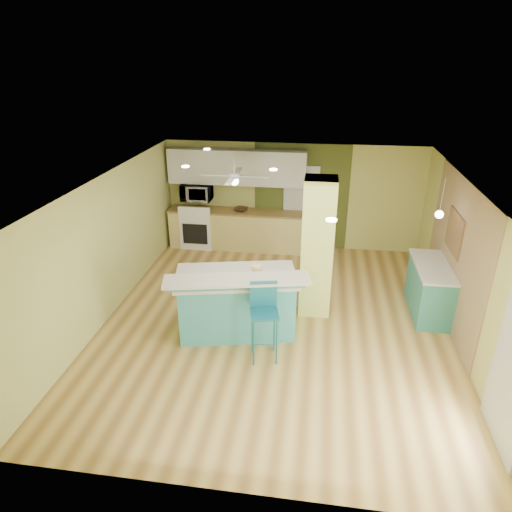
# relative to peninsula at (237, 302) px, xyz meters

# --- Properties ---
(floor) EXTENTS (6.00, 7.00, 0.01)m
(floor) POSITION_rel_peninsula_xyz_m (0.64, 0.37, -0.56)
(floor) COLOR olive
(floor) RESTS_ON ground
(ceiling) EXTENTS (6.00, 7.00, 0.01)m
(ceiling) POSITION_rel_peninsula_xyz_m (0.64, 0.37, 1.95)
(ceiling) COLOR white
(ceiling) RESTS_ON wall_back
(wall_back) EXTENTS (6.00, 0.01, 2.50)m
(wall_back) POSITION_rel_peninsula_xyz_m (0.64, 3.87, 0.69)
(wall_back) COLOR #C1C067
(wall_back) RESTS_ON floor
(wall_front) EXTENTS (6.00, 0.01, 2.50)m
(wall_front) POSITION_rel_peninsula_xyz_m (0.64, -3.14, 0.69)
(wall_front) COLOR #C1C067
(wall_front) RESTS_ON floor
(wall_left) EXTENTS (0.01, 7.00, 2.50)m
(wall_left) POSITION_rel_peninsula_xyz_m (-2.37, 0.37, 0.69)
(wall_left) COLOR #C1C067
(wall_left) RESTS_ON floor
(wall_right) EXTENTS (0.01, 7.00, 2.50)m
(wall_right) POSITION_rel_peninsula_xyz_m (3.64, 0.37, 0.69)
(wall_right) COLOR #C1C067
(wall_right) RESTS_ON floor
(wood_panel) EXTENTS (0.02, 3.40, 2.50)m
(wood_panel) POSITION_rel_peninsula_xyz_m (3.62, 0.97, 0.69)
(wood_panel) COLOR #8D6F50
(wood_panel) RESTS_ON floor
(olive_accent) EXTENTS (2.20, 0.02, 2.50)m
(olive_accent) POSITION_rel_peninsula_xyz_m (0.84, 3.86, 0.69)
(olive_accent) COLOR #4A5321
(olive_accent) RESTS_ON floor
(interior_door) EXTENTS (0.82, 0.05, 2.00)m
(interior_door) POSITION_rel_peninsula_xyz_m (0.84, 3.83, 0.44)
(interior_door) COLOR silver
(interior_door) RESTS_ON floor
(column) EXTENTS (0.55, 0.55, 2.50)m
(column) POSITION_rel_peninsula_xyz_m (1.29, 0.87, 0.69)
(column) COLOR #D7E269
(column) RESTS_ON floor
(kitchen_run) EXTENTS (3.25, 0.63, 0.94)m
(kitchen_run) POSITION_rel_peninsula_xyz_m (-0.66, 3.57, -0.09)
(kitchen_run) COLOR #DEC974
(kitchen_run) RESTS_ON floor
(stove) EXTENTS (0.76, 0.66, 1.08)m
(stove) POSITION_rel_peninsula_xyz_m (-1.61, 3.56, -0.10)
(stove) COLOR white
(stove) RESTS_ON floor
(upper_cabinets) EXTENTS (3.20, 0.34, 0.80)m
(upper_cabinets) POSITION_rel_peninsula_xyz_m (-0.66, 3.69, 1.39)
(upper_cabinets) COLOR silver
(upper_cabinets) RESTS_ON wall_back
(microwave) EXTENTS (0.70, 0.48, 0.39)m
(microwave) POSITION_rel_peninsula_xyz_m (-1.61, 3.57, 0.79)
(microwave) COLOR silver
(microwave) RESTS_ON wall_back
(ceiling_fan) EXTENTS (1.41, 1.41, 0.61)m
(ceiling_fan) POSITION_rel_peninsula_xyz_m (-0.46, 2.37, 1.52)
(ceiling_fan) COLOR silver
(ceiling_fan) RESTS_ON ceiling
(pendant_lamp) EXTENTS (0.14, 0.14, 0.69)m
(pendant_lamp) POSITION_rel_peninsula_xyz_m (3.29, 1.12, 1.33)
(pendant_lamp) COLOR silver
(pendant_lamp) RESTS_ON ceiling
(wall_decor) EXTENTS (0.03, 0.90, 0.70)m
(wall_decor) POSITION_rel_peninsula_xyz_m (3.60, 1.17, 0.99)
(wall_decor) COLOR brown
(wall_decor) RESTS_ON wood_panel
(peninsula) EXTENTS (2.32, 1.62, 1.20)m
(peninsula) POSITION_rel_peninsula_xyz_m (0.00, 0.00, 0.00)
(peninsula) COLOR teal
(peninsula) RESTS_ON floor
(bar_stool) EXTENTS (0.49, 0.49, 1.25)m
(bar_stool) POSITION_rel_peninsula_xyz_m (0.54, -0.62, 0.28)
(bar_stool) COLOR #1D6C83
(bar_stool) RESTS_ON floor
(side_counter) EXTENTS (0.62, 1.47, 0.94)m
(side_counter) POSITION_rel_peninsula_xyz_m (3.34, 1.10, -0.08)
(side_counter) COLOR teal
(side_counter) RESTS_ON floor
(fruit_bowl) EXTENTS (0.39, 0.39, 0.08)m
(fruit_bowl) POSITION_rel_peninsula_xyz_m (-0.55, 3.56, 0.42)
(fruit_bowl) COLOR #3B2718
(fruit_bowl) RESTS_ON kitchen_run
(canister) EXTENTS (0.16, 0.16, 0.19)m
(canister) POSITION_rel_peninsula_xyz_m (0.33, 0.03, 0.58)
(canister) COLOR yellow
(canister) RESTS_ON peninsula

